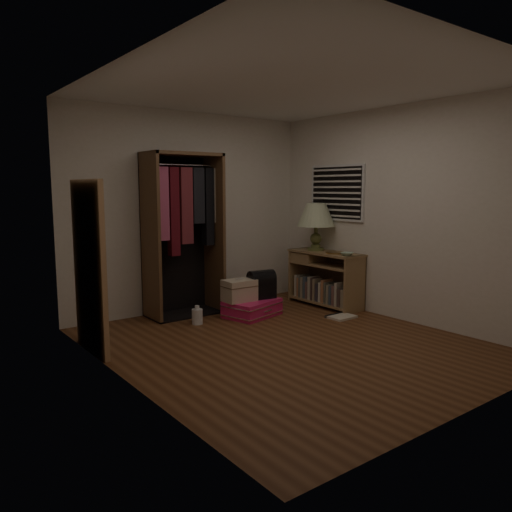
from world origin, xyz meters
The scene contains 13 objects.
ground centered at (0.00, 0.00, 0.00)m, with size 4.00×4.00×0.00m, color #583019.
room_walls centered at (0.08, 0.04, 1.50)m, with size 3.52×4.02×2.60m.
console_bookshelf centered at (1.53, 1.05, 0.39)m, with size 0.42×1.12×0.75m.
open_wardrobe centered at (-0.21, 1.77, 1.21)m, with size 1.06×0.50×2.05m.
floor_mirror centered at (-1.70, 1.00, 0.85)m, with size 0.06×0.80×1.70m.
pink_suitcase centered at (0.39, 1.15, 0.11)m, with size 0.79×0.65×0.21m.
train_case centered at (0.22, 1.20, 0.35)m, with size 0.41×0.29×0.29m.
black_bag centered at (0.55, 1.16, 0.40)m, with size 0.36×0.26×0.36m.
table_lamp centered at (1.54, 1.20, 1.23)m, with size 0.64×0.64×0.66m.
brass_tray centered at (1.54, 0.81, 0.76)m, with size 0.28×0.28×0.02m.
ceramic_bowl centered at (1.49, 0.57, 0.77)m, with size 0.16×0.16×0.04m, color #9CBBA3.
white_jug centered at (-0.36, 1.24, 0.10)m, with size 0.13×0.13×0.23m.
floor_book centered at (1.23, 0.42, 0.01)m, with size 0.34×0.27×0.03m.
Camera 1 is at (-3.31, -3.81, 1.62)m, focal length 35.00 mm.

